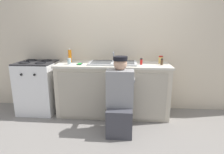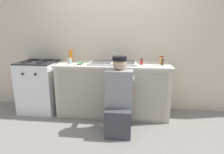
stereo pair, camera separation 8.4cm
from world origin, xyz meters
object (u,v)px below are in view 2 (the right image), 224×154
(sink_double_basin, at_px, (113,63))
(plumber_person, at_px, (119,102))
(cell_phone, at_px, (80,64))
(stove_range, at_px, (40,86))
(spice_bottle_pepper, at_px, (162,62))
(spice_bottle_red, at_px, (142,62))
(condiment_jar, at_px, (161,60))
(water_glass, at_px, (70,61))
(soap_bottle_orange, at_px, (71,56))

(sink_double_basin, distance_m, plumber_person, 0.78)
(cell_phone, bearing_deg, stove_range, 173.48)
(spice_bottle_pepper, relative_size, spice_bottle_red, 1.00)
(cell_phone, xyz_separation_m, condiment_jar, (1.36, 0.20, 0.06))
(water_glass, xyz_separation_m, spice_bottle_red, (1.20, 0.06, 0.00))
(spice_bottle_pepper, height_order, spice_bottle_red, same)
(condiment_jar, height_order, water_glass, condiment_jar)
(sink_double_basin, height_order, stove_range, sink_double_basin)
(plumber_person, distance_m, spice_bottle_pepper, 1.00)
(plumber_person, relative_size, water_glass, 11.04)
(soap_bottle_orange, bearing_deg, spice_bottle_red, -5.54)
(cell_phone, bearing_deg, spice_bottle_pepper, 2.06)
(plumber_person, xyz_separation_m, soap_bottle_orange, (-0.91, 0.71, 0.55))
(condiment_jar, distance_m, soap_bottle_orange, 1.57)
(sink_double_basin, distance_m, stove_range, 1.42)
(plumber_person, bearing_deg, spice_bottle_pepper, 41.06)
(sink_double_basin, bearing_deg, stove_range, -179.91)
(plumber_person, relative_size, condiment_jar, 8.63)
(water_glass, distance_m, spice_bottle_red, 1.20)
(plumber_person, height_order, soap_bottle_orange, soap_bottle_orange)
(plumber_person, xyz_separation_m, cell_phone, (-0.70, 0.52, 0.45))
(stove_range, height_order, cell_phone, stove_range)
(stove_range, relative_size, spice_bottle_red, 8.86)
(spice_bottle_pepper, xyz_separation_m, soap_bottle_orange, (-1.57, 0.13, 0.06))
(spice_bottle_red, xyz_separation_m, soap_bottle_orange, (-1.24, 0.12, 0.06))
(spice_bottle_pepper, bearing_deg, stove_range, 178.87)
(spice_bottle_red, relative_size, soap_bottle_orange, 0.42)
(cell_phone, xyz_separation_m, spice_bottle_pepper, (1.35, 0.05, 0.04))
(sink_double_basin, distance_m, spice_bottle_red, 0.47)
(plumber_person, height_order, condiment_jar, plumber_person)
(spice_bottle_pepper, bearing_deg, sink_double_basin, 176.82)
(condiment_jar, xyz_separation_m, spice_bottle_pepper, (-0.01, -0.15, -0.01))
(water_glass, bearing_deg, spice_bottle_pepper, 1.93)
(spice_bottle_red, bearing_deg, spice_bottle_pepper, -2.11)
(sink_double_basin, xyz_separation_m, cell_phone, (-0.55, -0.09, -0.01))
(condiment_jar, height_order, spice_bottle_red, condiment_jar)
(spice_bottle_pepper, xyz_separation_m, spice_bottle_red, (-0.33, 0.01, 0.00))
(spice_bottle_pepper, relative_size, water_glass, 1.05)
(water_glass, relative_size, soap_bottle_orange, 0.40)
(cell_phone, relative_size, condiment_jar, 1.09)
(stove_range, relative_size, water_glass, 9.31)
(soap_bottle_orange, bearing_deg, stove_range, -171.27)
(stove_range, bearing_deg, water_glass, -8.54)
(sink_double_basin, xyz_separation_m, plumber_person, (0.14, -0.62, -0.46))
(water_glass, height_order, soap_bottle_orange, soap_bottle_orange)
(sink_double_basin, distance_m, water_glass, 0.73)
(plumber_person, relative_size, spice_bottle_red, 10.52)
(sink_double_basin, xyz_separation_m, stove_range, (-1.35, -0.00, -0.46))
(condiment_jar, bearing_deg, stove_range, -177.07)
(sink_double_basin, relative_size, spice_bottle_pepper, 7.62)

